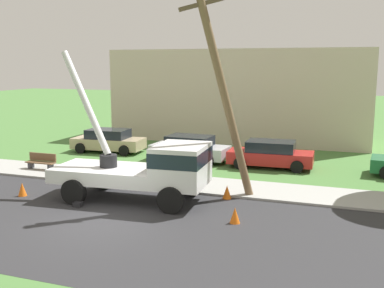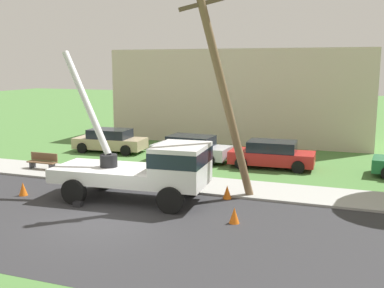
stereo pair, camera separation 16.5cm
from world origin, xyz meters
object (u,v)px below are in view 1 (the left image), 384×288
object	(u,v)px
parked_sedan_tan	(108,141)
parked_sedan_red	(271,154)
traffic_cone_behind	(22,189)
park_bench	(41,162)
leaning_utility_pole	(223,88)
traffic_cone_ahead	(235,215)
parked_sedan_silver	(190,148)
traffic_cone_curbside	(227,192)
utility_truck	(150,167)

from	to	relation	value
parked_sedan_tan	parked_sedan_red	xyz separation A→B (m)	(10.27, -0.98, 0.00)
traffic_cone_behind	park_bench	bearing A→B (deg)	118.02
parked_sedan_tan	leaning_utility_pole	bearing A→B (deg)	-37.88
traffic_cone_ahead	parked_sedan_tan	xyz separation A→B (m)	(-10.67, 10.03, 0.43)
traffic_cone_behind	parked_sedan_red	distance (m)	12.41
parked_sedan_silver	parked_sedan_red	bearing A→B (deg)	-2.80
park_bench	traffic_cone_curbside	bearing A→B (deg)	-8.85
traffic_cone_curbside	parked_sedan_red	bearing A→B (deg)	84.27
traffic_cone_behind	park_bench	world-z (taller)	park_bench
parked_sedan_tan	park_bench	world-z (taller)	parked_sedan_tan
parked_sedan_tan	parked_sedan_red	world-z (taller)	same
park_bench	parked_sedan_tan	bearing A→B (deg)	83.60
traffic_cone_behind	traffic_cone_curbside	world-z (taller)	same
utility_truck	parked_sedan_red	xyz separation A→B (m)	(3.42, 7.69, -0.70)
parked_sedan_tan	park_bench	xyz separation A→B (m)	(-0.64, -5.70, -0.25)
traffic_cone_behind	parked_sedan_tan	size ratio (longest dim) A/B	0.12
utility_truck	leaning_utility_pole	size ratio (longest dim) A/B	0.79
traffic_cone_ahead	parked_sedan_tan	world-z (taller)	parked_sedan_tan
traffic_cone_ahead	parked_sedan_tan	distance (m)	14.65
parked_sedan_red	park_bench	xyz separation A→B (m)	(-10.91, -4.72, -0.25)
utility_truck	traffic_cone_ahead	xyz separation A→B (m)	(3.82, -1.37, -1.13)
park_bench	parked_sedan_silver	bearing A→B (deg)	38.17
leaning_utility_pole	traffic_cone_curbside	world-z (taller)	leaning_utility_pole
parked_sedan_silver	parked_sedan_red	xyz separation A→B (m)	(4.62, -0.23, 0.00)
traffic_cone_curbside	parked_sedan_silver	xyz separation A→B (m)	(-3.98, 6.55, 0.43)
traffic_cone_behind	parked_sedan_red	bearing A→B (deg)	45.18
traffic_cone_curbside	park_bench	size ratio (longest dim) A/B	0.35
traffic_cone_curbside	parked_sedan_tan	xyz separation A→B (m)	(-9.64, 7.30, 0.43)
leaning_utility_pole	parked_sedan_silver	world-z (taller)	leaning_utility_pole
traffic_cone_ahead	parked_sedan_red	xyz separation A→B (m)	(-0.40, 9.05, 0.43)
traffic_cone_ahead	leaning_utility_pole	bearing A→B (deg)	114.98
parked_sedan_tan	park_bench	size ratio (longest dim) A/B	2.82
leaning_utility_pole	parked_sedan_red	size ratio (longest dim) A/B	1.96
leaning_utility_pole	parked_sedan_silver	bearing A→B (deg)	119.75
traffic_cone_behind	traffic_cone_curbside	size ratio (longest dim) A/B	1.00
traffic_cone_ahead	traffic_cone_curbside	distance (m)	2.92
utility_truck	traffic_cone_behind	bearing A→B (deg)	-168.21
parked_sedan_silver	park_bench	bearing A→B (deg)	-141.83
utility_truck	traffic_cone_ahead	world-z (taller)	utility_truck
traffic_cone_curbside	parked_sedan_silver	distance (m)	7.68
traffic_cone_ahead	traffic_cone_behind	size ratio (longest dim) A/B	1.00
traffic_cone_behind	parked_sedan_tan	xyz separation A→B (m)	(-1.53, 9.78, 0.43)
park_bench	parked_sedan_red	bearing A→B (deg)	23.40
traffic_cone_ahead	parked_sedan_tan	size ratio (longest dim) A/B	0.12
utility_truck	park_bench	distance (m)	8.11
traffic_cone_behind	park_bench	xyz separation A→B (m)	(-2.17, 4.08, 0.18)
traffic_cone_curbside	parked_sedan_red	size ratio (longest dim) A/B	0.13
traffic_cone_curbside	park_bench	bearing A→B (deg)	171.15
parked_sedan_tan	traffic_cone_ahead	bearing A→B (deg)	-43.23
leaning_utility_pole	traffic_cone_behind	world-z (taller)	leaning_utility_pole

